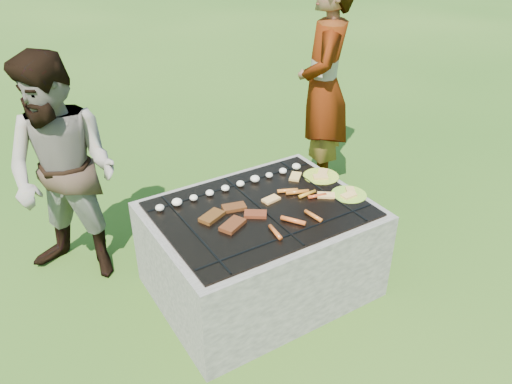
% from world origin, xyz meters
% --- Properties ---
extents(lawn, '(60.00, 60.00, 0.00)m').
position_xyz_m(lawn, '(0.00, 0.00, 0.00)').
color(lawn, '#204812').
rests_on(lawn, ground).
extents(fire_pit, '(1.30, 1.00, 0.62)m').
position_xyz_m(fire_pit, '(0.00, 0.00, 0.28)').
color(fire_pit, '#9E958C').
rests_on(fire_pit, ground).
extents(mushrooms, '(1.06, 0.06, 0.04)m').
position_xyz_m(mushrooms, '(-0.02, 0.30, 0.63)').
color(mushrooms, beige).
rests_on(mushrooms, fire_pit).
extents(pork_slabs, '(0.39, 0.29, 0.02)m').
position_xyz_m(pork_slabs, '(-0.20, -0.00, 0.62)').
color(pork_slabs, brown).
rests_on(pork_slabs, fire_pit).
extents(sausages, '(0.52, 0.44, 0.03)m').
position_xyz_m(sausages, '(0.19, -0.12, 0.62)').
color(sausages, orange).
rests_on(sausages, fire_pit).
extents(bread_on_grate, '(0.44, 0.42, 0.02)m').
position_xyz_m(bread_on_grate, '(0.31, 0.05, 0.62)').
color(bread_on_grate, tan).
rests_on(bread_on_grate, fire_pit).
extents(plate_far, '(0.26, 0.26, 0.03)m').
position_xyz_m(plate_far, '(0.56, 0.13, 0.61)').
color(plate_far, yellow).
rests_on(plate_far, fire_pit).
extents(plate_near, '(0.27, 0.27, 0.03)m').
position_xyz_m(plate_near, '(0.56, -0.16, 0.61)').
color(plate_near, '#ACCE31').
rests_on(plate_near, fire_pit).
extents(cook, '(0.75, 0.78, 1.79)m').
position_xyz_m(cook, '(1.17, 0.89, 0.90)').
color(cook, '#9E9384').
rests_on(cook, ground).
extents(bystander, '(0.92, 0.92, 1.50)m').
position_xyz_m(bystander, '(-0.94, 0.78, 0.75)').
color(bystander, '#A29987').
rests_on(bystander, ground).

